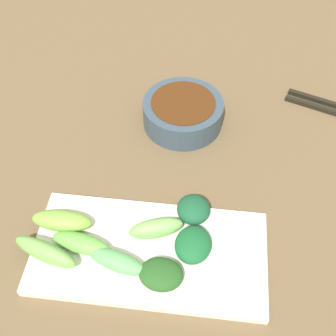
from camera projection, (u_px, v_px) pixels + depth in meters
The scene contains 11 objects.
tabletop at pixel (170, 177), 0.66m from camera, with size 2.10×2.10×0.02m, color brown.
sauce_bowl at pixel (183, 112), 0.70m from camera, with size 0.13×0.13×0.05m.
serving_plate at pixel (149, 253), 0.56m from camera, with size 0.15×0.30×0.01m, color silver.
broccoli_leafy_0 at pixel (193, 245), 0.55m from camera, with size 0.05×0.05×0.02m, color #18592C.
broccoli_leafy_1 at pixel (161, 274), 0.53m from camera, with size 0.04×0.05×0.02m, color #23501E.
broccoli_stalk_2 at pixel (117, 261), 0.54m from camera, with size 0.03×0.08×0.02m, color #5CA15B.
broccoli_leafy_3 at pixel (193, 209), 0.58m from camera, with size 0.05×0.04×0.03m, color #174E2E.
broccoli_stalk_4 at pixel (156, 228), 0.56m from camera, with size 0.03×0.07×0.03m, color #77B857.
broccoli_stalk_5 at pixel (45, 252), 0.54m from camera, with size 0.02×0.09×0.03m, color #6DAB4D.
broccoli_stalk_6 at pixel (62, 220), 0.57m from camera, with size 0.03×0.08×0.02m, color #78AC3E.
broccoli_stalk_7 at pixel (81, 243), 0.55m from camera, with size 0.03×0.08×0.02m, color #62AB43.
Camera 1 is at (0.40, 0.04, 0.53)m, focal length 46.45 mm.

